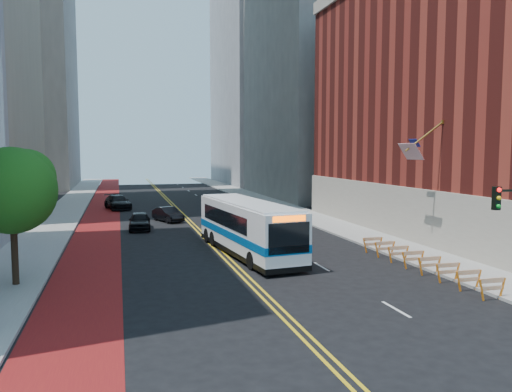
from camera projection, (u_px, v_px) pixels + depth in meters
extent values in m
plane|color=black|center=(273.00, 305.00, 21.63)|extent=(160.00, 160.00, 0.00)
cube|color=gray|center=(58.00, 220.00, 47.23)|extent=(4.00, 140.00, 0.15)
cube|color=gray|center=(296.00, 212.00, 53.60)|extent=(4.00, 140.00, 0.15)
cube|color=maroon|center=(101.00, 219.00, 48.27)|extent=(3.60, 140.00, 0.01)
cube|color=gold|center=(183.00, 217.00, 50.37)|extent=(0.14, 140.00, 0.01)
cube|color=gold|center=(186.00, 216.00, 50.47)|extent=(0.14, 140.00, 0.01)
cube|color=silver|center=(396.00, 309.00, 20.98)|extent=(0.14, 2.20, 0.01)
cube|color=silver|center=(321.00, 267.00, 28.66)|extent=(0.14, 2.20, 0.01)
cube|color=silver|center=(278.00, 242.00, 36.34)|extent=(0.14, 2.20, 0.01)
cube|color=silver|center=(250.00, 226.00, 44.02)|extent=(0.14, 2.20, 0.01)
cube|color=silver|center=(231.00, 215.00, 51.70)|extent=(0.14, 2.20, 0.01)
cube|color=silver|center=(216.00, 206.00, 59.37)|extent=(0.14, 2.20, 0.01)
cube|color=silver|center=(205.00, 200.00, 67.05)|extent=(0.14, 2.20, 0.01)
cube|color=silver|center=(196.00, 195.00, 74.73)|extent=(0.14, 2.20, 0.01)
cube|color=silver|center=(189.00, 191.00, 82.41)|extent=(0.14, 2.20, 0.01)
cube|color=silver|center=(183.00, 187.00, 90.09)|extent=(0.14, 2.20, 0.01)
cube|color=silver|center=(178.00, 184.00, 97.77)|extent=(0.14, 2.20, 0.01)
cube|color=silver|center=(173.00, 182.00, 105.45)|extent=(0.14, 2.20, 0.01)
cube|color=maroon|center=(502.00, 93.00, 37.98)|extent=(16.00, 36.00, 22.00)
cube|color=#9E9384|center=(406.00, 214.00, 36.69)|extent=(0.50, 36.00, 4.00)
cube|color=black|center=(461.00, 240.00, 31.04)|extent=(0.35, 2.80, 2.20)
cube|color=black|center=(400.00, 224.00, 37.76)|extent=(0.35, 2.80, 2.20)
cube|color=black|center=(357.00, 213.00, 44.48)|extent=(0.35, 2.80, 2.20)
cube|color=#A57F33|center=(444.00, 122.00, 32.26)|extent=(0.25, 0.25, 0.25)
cylinder|color=#A57F33|center=(425.00, 136.00, 31.98)|extent=(2.85, 0.12, 2.05)
cube|color=#B21419|center=(411.00, 151.00, 31.81)|extent=(0.75, 1.90, 1.05)
cube|color=navy|center=(415.00, 143.00, 32.33)|extent=(0.39, 0.85, 0.52)
cube|color=slate|center=(326.00, 58.00, 71.97)|extent=(18.00, 26.00, 40.00)
cube|color=gray|center=(271.00, 47.00, 100.35)|extent=(20.00, 28.00, 55.00)
cube|color=slate|center=(10.00, 2.00, 87.17)|extent=(20.00, 26.00, 65.00)
cube|color=orange|center=(482.00, 290.00, 22.06)|extent=(0.32, 0.06, 0.99)
cube|color=orange|center=(502.00, 288.00, 22.35)|extent=(0.32, 0.06, 0.99)
cube|color=orange|center=(492.00, 280.00, 22.17)|extent=(1.25, 0.05, 0.22)
cube|color=orange|center=(492.00, 288.00, 22.20)|extent=(1.25, 0.05, 0.18)
cube|color=orange|center=(459.00, 281.00, 23.55)|extent=(0.32, 0.06, 0.99)
cube|color=orange|center=(478.00, 280.00, 23.84)|extent=(0.32, 0.06, 0.99)
cube|color=orange|center=(469.00, 272.00, 23.66)|extent=(1.25, 0.05, 0.22)
cube|color=orange|center=(469.00, 280.00, 23.69)|extent=(1.25, 0.05, 0.18)
cube|color=orange|center=(438.00, 274.00, 25.04)|extent=(0.32, 0.06, 0.99)
cube|color=orange|center=(457.00, 272.00, 25.33)|extent=(0.32, 0.06, 0.99)
cube|color=orange|center=(448.00, 265.00, 25.15)|extent=(1.25, 0.05, 0.22)
cube|color=orange|center=(448.00, 272.00, 25.18)|extent=(1.25, 0.05, 0.18)
cube|color=orange|center=(420.00, 267.00, 26.53)|extent=(0.32, 0.06, 0.99)
cube|color=orange|center=(438.00, 265.00, 26.82)|extent=(0.32, 0.06, 0.99)
cube|color=orange|center=(430.00, 259.00, 26.63)|extent=(1.25, 0.05, 0.22)
cube|color=orange|center=(429.00, 265.00, 26.67)|extent=(1.25, 0.05, 0.18)
cube|color=orange|center=(404.00, 260.00, 28.01)|extent=(0.32, 0.06, 0.99)
cube|color=orange|center=(421.00, 259.00, 28.30)|extent=(0.32, 0.06, 0.99)
cube|color=orange|center=(413.00, 253.00, 28.12)|extent=(1.25, 0.05, 0.22)
cube|color=orange|center=(413.00, 259.00, 28.15)|extent=(1.25, 0.05, 0.18)
cube|color=orange|center=(390.00, 255.00, 29.50)|extent=(0.32, 0.06, 0.99)
cube|color=orange|center=(406.00, 254.00, 29.79)|extent=(0.32, 0.06, 0.99)
cube|color=orange|center=(398.00, 248.00, 29.61)|extent=(1.25, 0.05, 0.22)
cube|color=orange|center=(398.00, 254.00, 29.64)|extent=(1.25, 0.05, 0.18)
cube|color=orange|center=(377.00, 250.00, 30.99)|extent=(0.32, 0.06, 0.99)
cube|color=orange|center=(393.00, 249.00, 31.28)|extent=(0.32, 0.06, 0.99)
cube|color=orange|center=(385.00, 243.00, 31.10)|extent=(1.25, 0.05, 0.22)
cube|color=orange|center=(385.00, 249.00, 31.13)|extent=(1.25, 0.05, 0.18)
cube|color=orange|center=(365.00, 245.00, 32.48)|extent=(0.32, 0.06, 0.99)
cube|color=orange|center=(380.00, 245.00, 32.77)|extent=(0.32, 0.06, 0.99)
cube|color=orange|center=(373.00, 239.00, 32.59)|extent=(1.25, 0.05, 0.22)
cube|color=orange|center=(373.00, 244.00, 32.62)|extent=(1.25, 0.05, 0.18)
cylinder|color=black|center=(15.00, 252.00, 24.23)|extent=(0.32, 0.32, 3.20)
sphere|color=#135011|center=(12.00, 190.00, 23.96)|extent=(4.20, 4.20, 4.20)
sphere|color=#135011|center=(26.00, 177.00, 24.44)|extent=(2.80, 2.80, 2.80)
cube|color=black|center=(496.00, 198.00, 20.04)|extent=(0.28, 0.22, 0.95)
sphere|color=red|center=(499.00, 190.00, 19.87)|extent=(0.18, 0.18, 0.18)
sphere|color=yellow|center=(499.00, 198.00, 19.90)|extent=(0.18, 0.18, 0.18)
sphere|color=#0CA526|center=(499.00, 206.00, 19.93)|extent=(0.18, 0.18, 0.18)
cube|color=white|center=(248.00, 226.00, 31.90)|extent=(4.00, 12.66, 2.95)
cube|color=#044D93|center=(248.00, 233.00, 31.94)|extent=(4.04, 12.70, 0.47)
cube|color=black|center=(243.00, 217.00, 32.63)|extent=(3.65, 8.95, 0.98)
cube|color=black|center=(289.00, 238.00, 26.15)|extent=(2.37, 0.35, 1.66)
cube|color=black|center=(219.00, 209.00, 37.60)|extent=(2.16, 0.33, 1.04)
cube|color=#FF5905|center=(289.00, 219.00, 26.04)|extent=(1.88, 0.28, 0.31)
cube|color=white|center=(247.00, 202.00, 31.76)|extent=(3.80, 12.02, 0.12)
cube|color=black|center=(248.00, 249.00, 32.04)|extent=(4.03, 12.69, 0.31)
cylinder|color=black|center=(252.00, 261.00, 27.89)|extent=(0.42, 1.06, 1.04)
cylinder|color=black|center=(292.00, 257.00, 28.78)|extent=(0.42, 1.06, 1.04)
cylinder|color=black|center=(214.00, 239.00, 34.80)|extent=(0.42, 1.06, 1.04)
cylinder|color=black|center=(246.00, 237.00, 35.70)|extent=(0.42, 1.06, 1.04)
cylinder|color=black|center=(208.00, 235.00, 36.19)|extent=(0.42, 1.06, 1.04)
cylinder|color=black|center=(239.00, 233.00, 37.08)|extent=(0.42, 1.06, 1.04)
imported|color=black|center=(140.00, 221.00, 42.00)|extent=(1.97, 4.46, 1.49)
imported|color=black|center=(168.00, 214.00, 46.88)|extent=(2.83, 4.34, 1.35)
imported|color=black|center=(118.00, 202.00, 56.62)|extent=(3.40, 5.85, 1.59)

